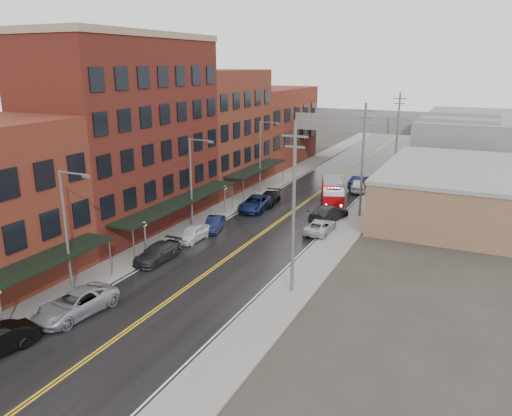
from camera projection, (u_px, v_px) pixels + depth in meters
The scene contains 34 objects.
ground at pixel (57, 381), 25.81m from camera, with size 220.00×220.00×0.00m, color #2D2B26.
road at pixel (279, 221), 51.89m from camera, with size 11.00×160.00×0.02m, color black.
sidewalk_left at pixel (218, 212), 54.85m from camera, with size 3.00×160.00×0.15m, color slate.
sidewalk_right at pixel (348, 230), 48.90m from camera, with size 3.00×160.00×0.15m, color slate.
curb_left at pixel (231, 214), 54.18m from camera, with size 0.30×160.00×0.15m, color gray.
curb_right at pixel (332, 228), 49.57m from camera, with size 0.30×160.00×0.15m, color gray.
brick_building_b at pixel (127, 136), 48.70m from camera, with size 9.00×20.00×18.00m, color #4C1B14.
brick_building_c at pixel (216, 130), 64.34m from camera, with size 9.00×15.00×15.00m, color brown.
brick_building_far at pixel (270, 127), 79.97m from camera, with size 9.00×20.00×12.00m, color maroon.
tan_building at pixel (453, 192), 53.38m from camera, with size 14.00×22.00×5.00m, color #896549.
right_far_block at pixel (483, 141), 78.22m from camera, with size 18.00×30.00×8.00m, color slate.
awning_0 at pixel (13, 274), 31.51m from camera, with size 2.60×16.00×3.09m.
awning_1 at pixel (180, 202), 48.02m from camera, with size 2.60×18.00×3.09m.
awning_2 at pixel (257, 168), 63.24m from camera, with size 2.60×13.00×3.09m.
globe_lamp_1 at pixel (145, 231), 41.68m from camera, with size 0.44×0.44×3.12m.
globe_lamp_2 at pixel (225, 193), 53.85m from camera, with size 0.44×0.44×3.12m.
street_lamp_0 at pixel (68, 225), 33.98m from camera, with size 2.64×0.22×9.00m.
street_lamp_1 at pixel (193, 178), 47.89m from camera, with size 2.64×0.22×9.00m.
street_lamp_2 at pixel (262, 152), 61.80m from camera, with size 2.64×0.22×9.00m.
utility_pole_0 at pixel (294, 208), 34.16m from camera, with size 1.80×0.24×12.00m.
utility_pole_1 at pixel (363, 159), 51.55m from camera, with size 1.80×0.24×12.00m.
utility_pole_2 at pixel (397, 135), 68.93m from camera, with size 1.80×0.24×12.00m.
overpass at pixel (358, 128), 78.04m from camera, with size 40.00×10.00×7.50m.
fire_truck at pixel (332, 192), 57.80m from camera, with size 4.79×7.86×2.74m.
parked_car_left_2 at pixel (75, 304), 32.39m from camera, with size 2.66×5.77×1.60m, color gray.
parked_car_left_3 at pixel (158, 253), 41.30m from camera, with size 2.00×4.93×1.43m, color #272729.
parked_car_left_4 at pixel (193, 233), 46.08m from camera, with size 1.67×4.14×1.41m, color white.
parked_car_left_5 at pixel (214, 224), 48.90m from camera, with size 1.40×4.01×1.32m, color #0E1533.
parked_car_left_6 at pixel (255, 203), 55.61m from camera, with size 2.62×5.68×1.58m, color #131D47.
parked_car_left_7 at pixel (268, 199), 57.83m from camera, with size 1.98×4.87×1.41m, color black.
parked_car_right_0 at pixel (320, 226), 48.11m from camera, with size 2.22×4.81×1.34m, color #B2B5BA.
parked_car_right_1 at pixel (329, 213), 51.83m from camera, with size 2.32×5.71×1.66m, color #272729.
parked_car_right_2 at pixel (357, 185), 63.67m from camera, with size 1.88×4.67×1.59m, color silver.
parked_car_right_3 at pixel (360, 182), 65.52m from camera, with size 1.74×4.98×1.64m, color #0E1034.
Camera 1 is at (18.77, -15.80, 15.84)m, focal length 35.00 mm.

